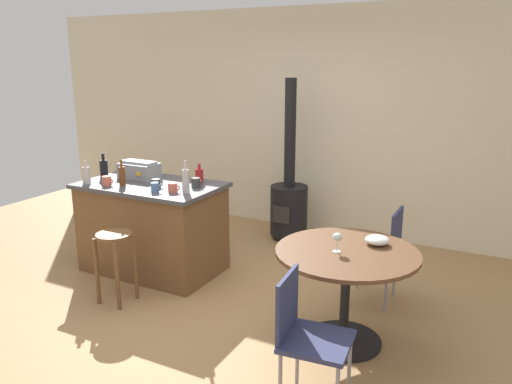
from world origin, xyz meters
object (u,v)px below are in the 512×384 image
at_px(folding_chair_near, 381,248).
at_px(wood_stove, 289,201).
at_px(serving_bowl, 377,240).
at_px(folding_chair_far, 306,332).
at_px(bottle_0, 86,175).
at_px(kitchen_island, 153,227).
at_px(bottle_4, 199,175).
at_px(cup_1, 173,187).
at_px(wooden_stool, 115,253).
at_px(cup_0, 107,181).
at_px(wine_glass, 337,238).
at_px(cup_3, 156,183).
at_px(cup_4, 155,187).
at_px(cup_2, 196,183).
at_px(bottle_2, 186,180).
at_px(toolbox, 139,170).
at_px(bottle_3, 104,169).
at_px(bottle_1, 122,176).
at_px(dining_table, 346,273).

xyz_separation_m(folding_chair_near, wood_stove, (-1.37, 1.14, -0.04)).
height_order(wood_stove, serving_bowl, wood_stove).
distance_m(folding_chair_far, wood_stove, 3.02).
bearing_deg(bottle_0, kitchen_island, 28.45).
xyz_separation_m(kitchen_island, folding_chair_far, (2.15, -1.25, 0.05)).
xyz_separation_m(bottle_4, cup_1, (-0.01, -0.42, -0.03)).
bearing_deg(wooden_stool, cup_0, 136.27).
distance_m(wine_glass, serving_bowl, 0.37).
relative_size(folding_chair_near, cup_3, 7.14).
distance_m(bottle_4, cup_4, 0.52).
bearing_deg(cup_2, bottle_2, -80.71).
bearing_deg(wooden_stool, cup_1, 65.84).
height_order(toolbox, bottle_3, bottle_3).
bearing_deg(bottle_3, cup_3, -5.69).
height_order(bottle_0, bottle_1, bottle_1).
bearing_deg(bottle_0, toolbox, 55.74).
bearing_deg(folding_chair_far, wood_stove, 115.54).
bearing_deg(serving_bowl, toolbox, 171.94).
height_order(bottle_0, bottle_4, bottle_0).
bearing_deg(bottle_3, wooden_stool, -43.27).
xyz_separation_m(toolbox, bottle_1, (0.07, -0.33, 0.01)).
bearing_deg(toolbox, wooden_stool, -64.45).
relative_size(dining_table, folding_chair_far, 1.23).
relative_size(cup_0, wine_glass, 0.85).
bearing_deg(cup_0, wood_stove, 56.32).
relative_size(folding_chair_far, bottle_0, 3.70).
bearing_deg(kitchen_island, bottle_1, -132.62).
bearing_deg(dining_table, wine_glass, -135.90).
bearing_deg(wooden_stool, bottle_4, 74.98).
bearing_deg(dining_table, wooden_stool, -172.40).
xyz_separation_m(cup_2, cup_3, (-0.33, -0.17, -0.01)).
bearing_deg(cup_2, wine_glass, -19.89).
distance_m(bottle_0, cup_2, 1.10).
distance_m(folding_chair_near, folding_chair_far, 1.59).
bearing_deg(bottle_0, cup_3, 15.27).
height_order(bottle_1, bottle_3, bottle_3).
bearing_deg(kitchen_island, wood_stove, 60.30).
distance_m(wood_stove, bottle_2, 1.74).
bearing_deg(bottle_4, toolbox, -170.90).
height_order(wood_stove, bottle_1, wood_stove).
bearing_deg(bottle_1, cup_4, -6.93).
distance_m(folding_chair_far, toolbox, 2.81).
distance_m(dining_table, serving_bowl, 0.34).
bearing_deg(cup_0, wine_glass, -5.86).
relative_size(cup_3, serving_bowl, 0.67).
bearing_deg(cup_2, wooden_stool, -113.07).
distance_m(bottle_2, bottle_3, 1.10).
height_order(dining_table, wood_stove, wood_stove).
bearing_deg(wine_glass, wood_stove, 121.96).
height_order(wooden_stool, cup_0, cup_0).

